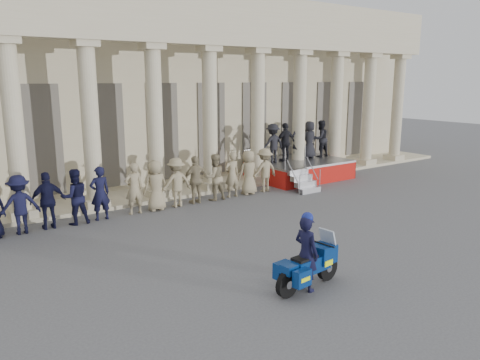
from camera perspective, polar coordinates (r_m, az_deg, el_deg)
name	(u,v)px	position (r m, az deg, el deg)	size (l,w,h in m)	color
ground	(245,269)	(12.60, 0.64, -10.84)	(90.00, 90.00, 0.00)	#4D4D50
building	(71,87)	(25.07, -19.90, 10.60)	(40.00, 12.50, 9.00)	tan
officer_rank	(57,199)	(16.88, -21.40, -2.21)	(19.13, 0.74, 1.94)	black
reviewing_stand	(298,148)	(23.51, 7.04, 3.91)	(4.62, 4.34, 2.83)	gray
motorcycle	(309,265)	(11.47, 8.40, -10.22)	(2.10, 0.89, 1.35)	black
rider	(306,252)	(11.25, 8.08, -8.66)	(0.50, 0.71, 1.92)	black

